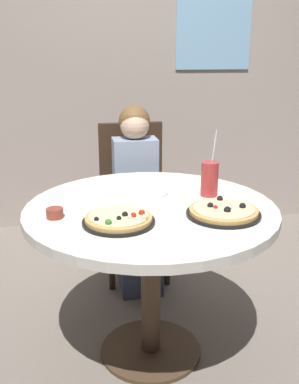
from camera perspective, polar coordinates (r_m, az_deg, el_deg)
ground_plane at (r=2.38m, az=0.15°, el=-19.05°), size 8.00×8.00×0.00m
wall_with_window at (r=3.64m, az=-3.29°, el=18.42°), size 5.20×0.14×2.90m
dining_table at (r=2.05m, az=0.17°, el=-4.71°), size 1.10×1.10×0.75m
chair_wooden at (r=2.92m, az=-2.04°, el=0.09°), size 0.42×0.42×0.95m
diner_child at (r=2.76m, az=-1.52°, el=-1.99°), size 0.27×0.42×1.08m
pizza_veggie at (r=1.83m, az=-3.79°, el=-3.40°), size 0.29×0.29×0.05m
pizza_cheese at (r=1.93m, az=9.12°, el=-2.40°), size 0.31×0.31×0.05m
soda_cup at (r=2.15m, az=7.42°, el=1.64°), size 0.08×0.08×0.31m
sauce_bowl at (r=1.92m, az=-11.60°, el=-2.57°), size 0.07×0.07×0.04m
plate_small at (r=2.18m, az=0.00°, el=-0.02°), size 0.18×0.18×0.01m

